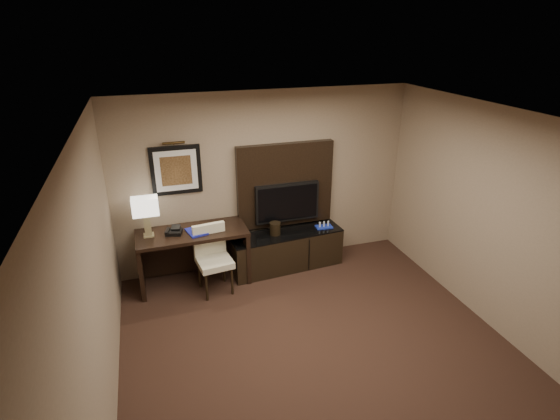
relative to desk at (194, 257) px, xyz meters
name	(u,v)px	position (x,y,z in m)	size (l,w,h in m)	color
floor	(326,363)	(1.19, -2.15, -0.42)	(4.50, 5.00, 0.01)	black
ceiling	(339,127)	(1.19, -2.15, 2.28)	(4.50, 5.00, 0.01)	silver
wall_back	(265,181)	(1.19, 0.35, 0.93)	(4.50, 0.01, 2.70)	gray
wall_left	(94,298)	(-1.06, -2.15, 0.93)	(0.01, 5.00, 2.70)	gray
wall_right	(511,230)	(3.44, -2.15, 0.93)	(0.01, 5.00, 2.70)	gray
desk	(194,257)	(0.00, 0.00, 0.00)	(1.55, 0.67, 0.83)	black
credenza	(286,250)	(1.42, 0.00, -0.12)	(1.73, 0.48, 0.60)	black
tv_wall_panel	(285,185)	(1.49, 0.29, 0.85)	(1.50, 0.12, 1.30)	black
tv	(287,202)	(1.49, 0.19, 0.60)	(1.00, 0.08, 0.60)	black
artwork	(176,170)	(-0.11, 0.33, 1.23)	(0.70, 0.04, 0.70)	black
picture_light	(174,143)	(-0.11, 0.29, 1.63)	(0.04, 0.04, 0.30)	#3B2A13
desk_chair	(214,261)	(0.25, -0.32, 0.06)	(0.46, 0.53, 0.96)	#F1EDC9
table_lamp	(147,217)	(-0.58, 0.04, 0.70)	(0.34, 0.20, 0.56)	#92865B
desk_phone	(174,230)	(-0.24, 0.00, 0.47)	(0.21, 0.19, 0.11)	black
blue_folder	(197,232)	(0.06, -0.05, 0.43)	(0.24, 0.33, 0.02)	#181FA2
book	(203,224)	(0.16, -0.03, 0.52)	(0.16, 0.02, 0.21)	tan
ice_bucket	(275,228)	(1.24, 0.01, 0.28)	(0.17, 0.17, 0.19)	black
minibar_tray	(324,225)	(2.04, 0.01, 0.23)	(0.26, 0.15, 0.09)	#1B32B5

